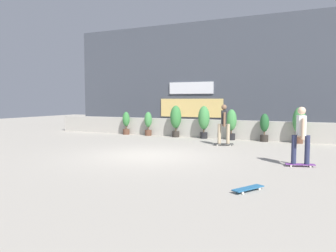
{
  "coord_description": "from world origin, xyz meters",
  "views": [
    {
      "loc": [
        5.37,
        -9.91,
        1.89
      ],
      "look_at": [
        0.0,
        1.5,
        0.9
      ],
      "focal_mm": 35.75,
      "sensor_mm": 36.0,
      "label": 1
    }
  ],
  "objects_px": {
    "potted_plant_3": "(204,119)",
    "skater_mid_plaza": "(301,134)",
    "skateboard_near_camera": "(248,188)",
    "potted_plant_2": "(176,119)",
    "potted_plant_4": "(231,122)",
    "potted_plant_6": "(299,122)",
    "potted_plant_0": "(126,122)",
    "potted_plant_1": "(148,123)",
    "potted_plant_5": "(264,126)",
    "skater_far_left": "(224,123)"
  },
  "relations": [
    {
      "from": "potted_plant_4",
      "to": "skater_mid_plaza",
      "type": "relative_size",
      "value": 0.85
    },
    {
      "from": "potted_plant_1",
      "to": "potted_plant_6",
      "type": "height_order",
      "value": "potted_plant_6"
    },
    {
      "from": "potted_plant_5",
      "to": "skater_far_left",
      "type": "distance_m",
      "value": 2.44
    },
    {
      "from": "potted_plant_3",
      "to": "skater_far_left",
      "type": "xyz_separation_m",
      "value": [
        1.57,
        -2.05,
        0.01
      ]
    },
    {
      "from": "potted_plant_0",
      "to": "potted_plant_5",
      "type": "bearing_deg",
      "value": 0.0
    },
    {
      "from": "potted_plant_1",
      "to": "potted_plant_6",
      "type": "bearing_deg",
      "value": 0.0
    },
    {
      "from": "skateboard_near_camera",
      "to": "potted_plant_0",
      "type": "bearing_deg",
      "value": 134.33
    },
    {
      "from": "potted_plant_2",
      "to": "potted_plant_5",
      "type": "relative_size",
      "value": 1.26
    },
    {
      "from": "potted_plant_3",
      "to": "potted_plant_1",
      "type": "bearing_deg",
      "value": 180.0
    },
    {
      "from": "potted_plant_0",
      "to": "skateboard_near_camera",
      "type": "xyz_separation_m",
      "value": [
        8.41,
        -8.61,
        -0.61
      ]
    },
    {
      "from": "potted_plant_3",
      "to": "skater_far_left",
      "type": "bearing_deg",
      "value": -52.43
    },
    {
      "from": "potted_plant_6",
      "to": "potted_plant_4",
      "type": "bearing_deg",
      "value": 180.0
    },
    {
      "from": "potted_plant_4",
      "to": "potted_plant_6",
      "type": "xyz_separation_m",
      "value": [
        2.97,
        0.0,
        0.08
      ]
    },
    {
      "from": "potted_plant_0",
      "to": "potted_plant_3",
      "type": "distance_m",
      "value": 4.47
    },
    {
      "from": "potted_plant_2",
      "to": "potted_plant_5",
      "type": "xyz_separation_m",
      "value": [
        4.38,
        0.0,
        -0.24
      ]
    },
    {
      "from": "potted_plant_3",
      "to": "potted_plant_5",
      "type": "relative_size",
      "value": 1.25
    },
    {
      "from": "potted_plant_2",
      "to": "potted_plant_1",
      "type": "bearing_deg",
      "value": 180.0
    },
    {
      "from": "potted_plant_4",
      "to": "potted_plant_5",
      "type": "xyz_separation_m",
      "value": [
        1.52,
        0.0,
        -0.14
      ]
    },
    {
      "from": "potted_plant_2",
      "to": "potted_plant_5",
      "type": "distance_m",
      "value": 4.39
    },
    {
      "from": "potted_plant_5",
      "to": "skater_far_left",
      "type": "xyz_separation_m",
      "value": [
        -1.31,
        -2.05,
        0.25
      ]
    },
    {
      "from": "potted_plant_1",
      "to": "potted_plant_3",
      "type": "bearing_deg",
      "value": 0.0
    },
    {
      "from": "skateboard_near_camera",
      "to": "skater_far_left",
      "type": "bearing_deg",
      "value": 109.9
    },
    {
      "from": "skater_mid_plaza",
      "to": "skateboard_near_camera",
      "type": "bearing_deg",
      "value": -104.0
    },
    {
      "from": "potted_plant_4",
      "to": "potted_plant_6",
      "type": "relative_size",
      "value": 0.92
    },
    {
      "from": "potted_plant_0",
      "to": "skater_far_left",
      "type": "height_order",
      "value": "skater_far_left"
    },
    {
      "from": "skater_mid_plaza",
      "to": "skateboard_near_camera",
      "type": "relative_size",
      "value": 2.13
    },
    {
      "from": "potted_plant_6",
      "to": "skateboard_near_camera",
      "type": "bearing_deg",
      "value": -92.59
    },
    {
      "from": "potted_plant_2",
      "to": "potted_plant_4",
      "type": "distance_m",
      "value": 2.87
    },
    {
      "from": "potted_plant_5",
      "to": "skateboard_near_camera",
      "type": "relative_size",
      "value": 1.59
    },
    {
      "from": "potted_plant_4",
      "to": "skateboard_near_camera",
      "type": "height_order",
      "value": "potted_plant_4"
    },
    {
      "from": "potted_plant_3",
      "to": "potted_plant_6",
      "type": "xyz_separation_m",
      "value": [
        4.34,
        0.0,
        -0.02
      ]
    },
    {
      "from": "potted_plant_5",
      "to": "potted_plant_6",
      "type": "xyz_separation_m",
      "value": [
        1.46,
        0.0,
        0.22
      ]
    },
    {
      "from": "skater_mid_plaza",
      "to": "skater_far_left",
      "type": "bearing_deg",
      "value": 133.39
    },
    {
      "from": "potted_plant_5",
      "to": "potted_plant_3",
      "type": "bearing_deg",
      "value": 180.0
    },
    {
      "from": "skateboard_near_camera",
      "to": "potted_plant_6",
      "type": "bearing_deg",
      "value": 87.41
    },
    {
      "from": "potted_plant_6",
      "to": "skater_mid_plaza",
      "type": "bearing_deg",
      "value": -85.67
    },
    {
      "from": "potted_plant_0",
      "to": "skater_far_left",
      "type": "xyz_separation_m",
      "value": [
        6.03,
        -2.05,
        0.27
      ]
    },
    {
      "from": "potted_plant_4",
      "to": "potted_plant_5",
      "type": "height_order",
      "value": "potted_plant_4"
    },
    {
      "from": "potted_plant_2",
      "to": "skater_mid_plaza",
      "type": "bearing_deg",
      "value": -40.85
    },
    {
      "from": "potted_plant_3",
      "to": "skater_mid_plaza",
      "type": "relative_size",
      "value": 0.94
    },
    {
      "from": "potted_plant_4",
      "to": "potted_plant_0",
      "type": "bearing_deg",
      "value": -180.0
    },
    {
      "from": "skater_far_left",
      "to": "skateboard_near_camera",
      "type": "xyz_separation_m",
      "value": [
        2.37,
        -6.56,
        -0.88
      ]
    },
    {
      "from": "skater_far_left",
      "to": "potted_plant_5",
      "type": "bearing_deg",
      "value": 57.4
    },
    {
      "from": "potted_plant_1",
      "to": "potted_plant_2",
      "type": "bearing_deg",
      "value": 0.0
    },
    {
      "from": "potted_plant_0",
      "to": "potted_plant_1",
      "type": "bearing_deg",
      "value": 0.0
    },
    {
      "from": "potted_plant_0",
      "to": "potted_plant_5",
      "type": "xyz_separation_m",
      "value": [
        7.34,
        0.0,
        0.03
      ]
    },
    {
      "from": "potted_plant_0",
      "to": "potted_plant_1",
      "type": "relative_size",
      "value": 0.99
    },
    {
      "from": "potted_plant_0",
      "to": "potted_plant_1",
      "type": "xyz_separation_m",
      "value": [
        1.37,
        0.0,
        0.01
      ]
    },
    {
      "from": "potted_plant_5",
      "to": "potted_plant_0",
      "type": "bearing_deg",
      "value": -180.0
    },
    {
      "from": "potted_plant_0",
      "to": "potted_plant_3",
      "type": "bearing_deg",
      "value": 0.0
    }
  ]
}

